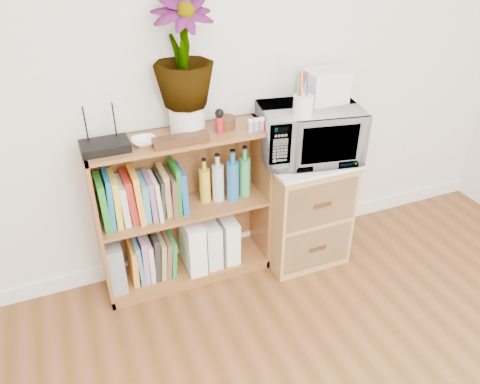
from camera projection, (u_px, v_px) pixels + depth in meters
skirting_board at (232, 241)px, 3.17m from camera, size 4.00×0.02×0.10m
bookshelf at (184, 211)px, 2.73m from camera, size 1.00×0.30×0.95m
wicker_unit at (302, 208)px, 2.98m from camera, size 0.50×0.45×0.70m
microwave at (309, 133)px, 2.70m from camera, size 0.62×0.48×0.31m
pen_cup at (303, 106)px, 2.47m from camera, size 0.11×0.11×0.12m
small_appliance at (325, 86)px, 2.65m from camera, size 0.23×0.19×0.18m
router at (105, 146)px, 2.33m from camera, size 0.24×0.16×0.04m
white_bowl at (144, 142)px, 2.39m from camera, size 0.13×0.13×0.03m
plant_pot at (187, 119)px, 2.48m from camera, size 0.19×0.19×0.16m
potted_plant at (183, 52)px, 2.29m from camera, size 0.31×0.31×0.55m
trinket_box at (181, 140)px, 2.39m from camera, size 0.29×0.07×0.05m
kokeshi_doll at (220, 125)px, 2.50m from camera, size 0.04×0.04×0.09m
wooden_bowl at (225, 122)px, 2.56m from camera, size 0.11×0.11×0.06m
paint_jars at (256, 126)px, 2.53m from camera, size 0.10×0.04×0.05m
file_box at (114, 262)px, 2.72m from camera, size 0.09×0.25×0.31m
magazine_holder_left at (192, 243)px, 2.86m from camera, size 0.11×0.27×0.33m
magazine_holder_mid at (210, 241)px, 2.90m from camera, size 0.09×0.24×0.30m
magazine_holder_right at (227, 237)px, 2.94m from camera, size 0.09×0.23×0.29m
cookbooks at (142, 196)px, 2.57m from camera, size 0.47×0.20×0.30m
liquor_bottles at (226, 176)px, 2.73m from camera, size 0.31×0.07×0.31m
lower_books at (151, 256)px, 2.80m from camera, size 0.28×0.19×0.30m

